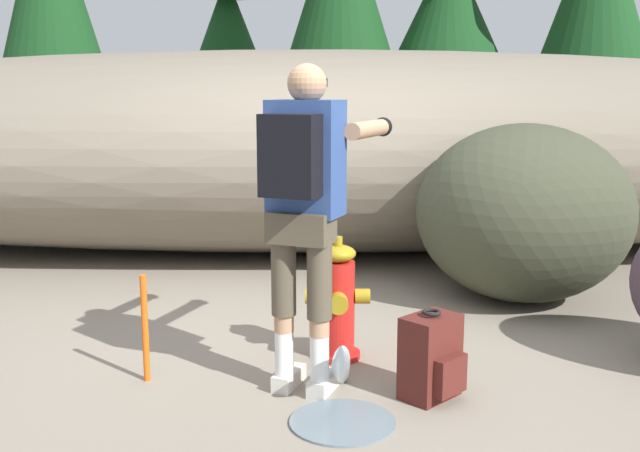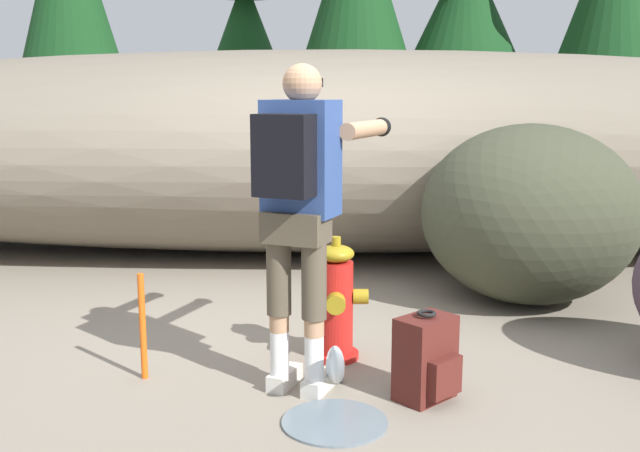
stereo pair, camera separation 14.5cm
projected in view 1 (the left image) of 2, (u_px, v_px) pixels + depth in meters
ground_plane at (317, 355)px, 4.51m from camera, size 56.00×56.00×0.04m
dirt_embankment at (316, 151)px, 7.34m from camera, size 15.64×3.20×1.97m
fire_hydrant at (337, 303)px, 4.33m from camera, size 0.38×0.33×0.74m
hydrant_water_jet at (341, 382)px, 3.78m from camera, size 0.52×1.01×0.58m
utility_worker at (306, 189)px, 3.75m from camera, size 0.72×1.04×1.71m
spare_backpack at (431, 358)px, 3.80m from camera, size 0.36×0.36×0.47m
boulder_large at (523, 213)px, 5.53m from camera, size 2.24×2.23×1.34m
pine_tree_left at (227, 15)px, 14.35m from camera, size 1.90×1.90×5.44m
survey_stake at (145, 328)px, 4.00m from camera, size 0.04×0.04×0.60m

